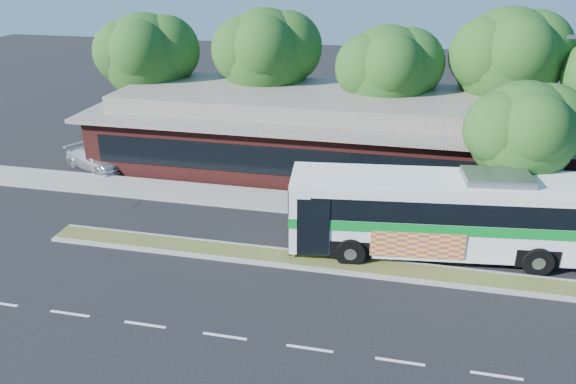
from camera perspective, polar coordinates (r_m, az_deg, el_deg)
name	(u,v)px	position (r m, az deg, el deg)	size (l,w,h in m)	color
ground	(332,272)	(23.66, 4.46, -8.11)	(120.00, 120.00, 0.00)	black
median_strip	(334,263)	(24.13, 4.68, -7.23)	(26.00, 1.10, 0.15)	#414F21
sidewalk	(350,207)	(29.25, 6.32, -1.57)	(44.00, 2.60, 0.12)	gray
parking_lot	(77,159)	(38.45, -20.68, 3.14)	(14.00, 12.00, 0.01)	black
plaza_building	(364,132)	(34.65, 7.78, 6.05)	(33.20, 11.20, 4.45)	#4E1B18
lamp_post	(569,132)	(27.94, 26.63, 5.45)	(0.93, 0.18, 9.07)	slate
tree_bg_a	(152,55)	(39.67, -13.63, 13.38)	(6.47, 5.80, 8.63)	black
tree_bg_b	(272,53)	(37.82, -1.65, 13.97)	(6.69, 6.00, 9.00)	black
tree_bg_c	(394,69)	(35.82, 10.70, 12.15)	(6.24, 5.60, 8.26)	black
tree_bg_d	(515,57)	(37.11, 22.05, 12.57)	(6.91, 6.20, 9.37)	black
transit_bus	(452,209)	(24.97, 16.35, -1.72)	(13.96, 4.60, 3.85)	white
sedan	(95,159)	(36.19, -18.99, 3.21)	(1.76, 4.32, 1.25)	silver
sidewalk_tree	(530,131)	(27.56, 23.36, 5.75)	(5.25, 4.71, 7.12)	black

